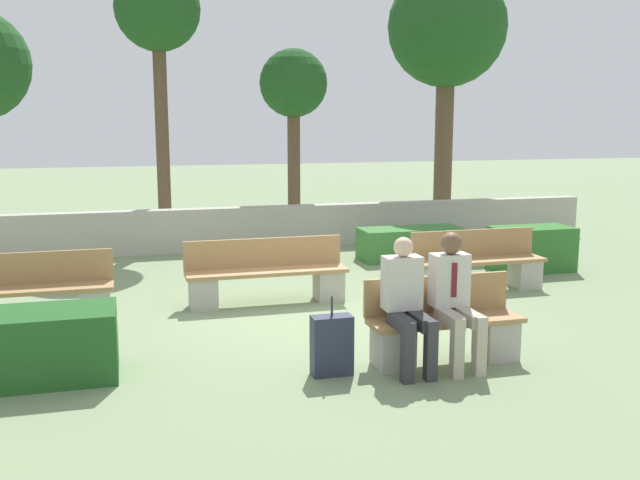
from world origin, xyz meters
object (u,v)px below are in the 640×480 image
(person_seated_man, at_px, (454,293))
(tree_center_left, at_px, (158,16))
(person_seated_woman, at_px, (407,299))
(bench_left_side, at_px, (38,298))
(tree_rightmost, at_px, (447,31))
(bench_front, at_px, (444,331))
(bench_back, at_px, (267,278))
(suitcase, at_px, (332,345))
(bench_right_side, at_px, (478,267))
(tree_center_right, at_px, (293,89))

(person_seated_man, relative_size, tree_center_left, 0.25)
(person_seated_woman, relative_size, tree_center_left, 0.25)
(bench_left_side, distance_m, tree_rightmost, 11.21)
(person_seated_man, xyz_separation_m, person_seated_woman, (-0.52, -0.00, -0.02))
(bench_front, relative_size, bench_left_side, 0.90)
(bench_front, distance_m, bench_left_side, 4.93)
(bench_back, bearing_deg, suitcase, -87.07)
(bench_front, bearing_deg, bench_back, 115.24)
(person_seated_woman, bearing_deg, person_seated_man, 0.52)
(bench_left_side, height_order, tree_center_left, tree_center_left)
(bench_right_side, relative_size, person_seated_man, 1.44)
(bench_right_side, bearing_deg, tree_center_left, 128.52)
(suitcase, relative_size, tree_center_right, 0.20)
(person_seated_woman, height_order, tree_center_right, tree_center_right)
(suitcase, bearing_deg, tree_center_right, 79.11)
(tree_center_left, bearing_deg, person_seated_man, -73.54)
(bench_back, relative_size, tree_center_right, 0.55)
(bench_front, relative_size, bench_right_side, 0.82)
(bench_right_side, xyz_separation_m, suitcase, (-3.05, -2.80, -0.04))
(bench_front, xyz_separation_m, tree_center_left, (-2.37, 8.02, 4.11))
(tree_center_right, bearing_deg, suitcase, -100.89)
(tree_rightmost, bearing_deg, suitcase, -120.78)
(bench_left_side, height_order, person_seated_man, person_seated_man)
(bench_front, xyz_separation_m, tree_rightmost, (4.08, 8.86, 4.12))
(person_seated_woman, bearing_deg, tree_rightmost, 63.09)
(bench_back, bearing_deg, bench_right_side, -0.16)
(person_seated_man, relative_size, tree_rightmost, 0.23)
(bench_front, height_order, tree_center_right, tree_center_right)
(suitcase, xyz_separation_m, tree_center_left, (-1.14, 8.09, 4.14))
(bench_front, distance_m, person_seated_woman, 0.65)
(person_seated_man, xyz_separation_m, tree_rightmost, (4.05, 8.99, 3.69))
(tree_center_right, bearing_deg, tree_center_left, -168.88)
(bench_front, height_order, person_seated_man, person_seated_man)
(bench_right_side, distance_m, tree_center_left, 7.90)
(person_seated_man, xyz_separation_m, suitcase, (-1.27, 0.06, -0.46))
(bench_right_side, bearing_deg, tree_center_right, 103.53)
(bench_back, distance_m, suitcase, 2.88)
(bench_front, xyz_separation_m, person_seated_woman, (-0.48, -0.14, 0.41))
(person_seated_man, xyz_separation_m, tree_center_left, (-2.41, 8.15, 3.68))
(bench_front, xyz_separation_m, tree_center_right, (0.43, 8.57, 2.79))
(person_seated_man, distance_m, tree_rightmost, 10.53)
(tree_center_left, height_order, tree_center_right, tree_center_left)
(bench_right_side, height_order, bench_back, same)
(bench_back, bearing_deg, person_seated_man, -64.00)
(bench_left_side, relative_size, suitcase, 2.25)
(tree_center_left, bearing_deg, suitcase, -81.99)
(tree_center_left, xyz_separation_m, tree_center_right, (2.80, 0.55, -1.32))
(person_seated_man, bearing_deg, bench_back, 114.78)
(bench_front, height_order, person_seated_woman, person_seated_woman)
(person_seated_woman, xyz_separation_m, suitcase, (-0.75, 0.07, -0.44))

